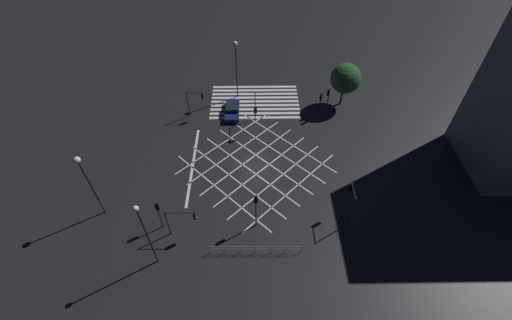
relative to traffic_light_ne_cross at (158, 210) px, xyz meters
name	(u,v)px	position (x,y,z in m)	size (l,w,h in m)	color
ground_plane	(256,164)	(-9.25, -8.26, -2.64)	(200.00, 200.00, 0.00)	black
road_markings	(253,120)	(-8.93, -16.26, -2.64)	(18.43, 25.26, 0.01)	silver
traffic_light_ne_cross	(158,210)	(0.00, 0.00, 0.00)	(0.36, 0.39, 3.69)	black
traffic_light_sw_cross	(321,99)	(-17.82, -17.62, -0.31)	(0.36, 0.39, 3.26)	black
traffic_light_median_north	(256,205)	(-9.14, -0.01, 0.61)	(0.36, 0.39, 4.57)	black
traffic_light_nw_cross	(351,197)	(-18.20, -0.90, 0.50)	(0.36, 2.09, 4.31)	black
traffic_light_sw_main	(328,97)	(-18.61, -17.31, 0.26)	(0.39, 0.36, 4.06)	black
traffic_light_median_south	(255,107)	(-9.25, -15.05, 0.41)	(0.36, 3.03, 4.11)	black
traffic_light_ne_main	(183,218)	(-2.45, 0.91, 0.01)	(2.91, 0.36, 3.58)	black
traffic_light_se_main	(196,99)	(-1.69, -17.26, 0.19)	(2.27, 0.36, 3.87)	black
street_lamp_east	(236,56)	(-6.79, -21.65, 3.71)	(0.60, 0.60, 8.36)	black
street_lamp_west	(144,227)	(-0.16, 3.78, 2.89)	(0.46, 0.46, 8.31)	black
street_lamp_far	(84,172)	(6.27, -1.74, 3.43)	(0.60, 0.60, 7.96)	black
street_tree_near	(346,78)	(-21.16, -19.78, 1.42)	(3.98, 3.98, 6.07)	#473323
waiting_car	(232,110)	(-6.18, -17.75, -2.07)	(1.85, 4.46, 1.21)	#191951
pedestrian_railing	(256,248)	(-9.11, 2.99, -1.97)	(8.39, 0.15, 1.05)	gray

